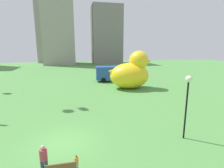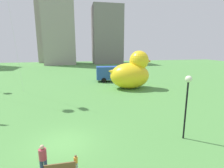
# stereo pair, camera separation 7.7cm
# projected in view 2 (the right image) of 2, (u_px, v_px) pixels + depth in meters

# --- Properties ---
(ground_plane) EXTENTS (140.00, 140.00, 0.00)m
(ground_plane) POSITION_uv_depth(u_px,v_px,m) (64.00, 143.00, 11.97)
(ground_plane) COLOR #519045
(person_adult) EXTENTS (0.39, 0.39, 1.60)m
(person_adult) POSITION_uv_depth(u_px,v_px,m) (43.00, 158.00, 9.01)
(person_adult) COLOR #38476B
(person_adult) RESTS_ON ground
(person_child) EXTENTS (0.21, 0.21, 0.86)m
(person_child) POSITION_uv_depth(u_px,v_px,m) (76.00, 162.00, 9.34)
(person_child) COLOR silver
(person_child) RESTS_ON ground
(giant_inflatable_duck) EXTENTS (7.16, 4.59, 5.93)m
(giant_inflatable_duck) POSITION_uv_depth(u_px,v_px,m) (131.00, 73.00, 27.56)
(giant_inflatable_duck) COLOR yellow
(giant_inflatable_duck) RESTS_ON ground
(lamppost) EXTENTS (0.46, 0.46, 4.59)m
(lamppost) POSITION_uv_depth(u_px,v_px,m) (187.00, 91.00, 11.94)
(lamppost) COLOR black
(lamppost) RESTS_ON ground
(box_truck) EXTENTS (6.55, 2.88, 2.85)m
(box_truck) POSITION_uv_depth(u_px,v_px,m) (112.00, 74.00, 33.43)
(box_truck) COLOR #264CA5
(box_truck) RESTS_ON ground
(city_skyline) EXTENTS (62.85, 18.40, 38.69)m
(city_skyline) POSITION_uv_depth(u_px,v_px,m) (45.00, 18.00, 64.99)
(city_skyline) COLOR #9E938C
(city_skyline) RESTS_ON ground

